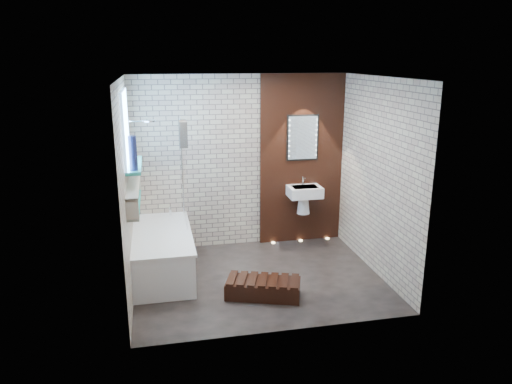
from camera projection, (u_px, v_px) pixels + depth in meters
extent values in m
plane|color=black|center=(258.00, 279.00, 6.48)|extent=(3.20, 3.20, 0.00)
cube|color=gray|center=(240.00, 162.00, 7.35)|extent=(3.20, 0.04, 2.60)
cube|color=gray|center=(286.00, 216.00, 4.90)|extent=(3.20, 0.04, 2.60)
cube|color=gray|center=(127.00, 191.00, 5.81)|extent=(0.04, 2.60, 2.60)
cube|color=gray|center=(377.00, 177.00, 6.44)|extent=(0.04, 2.60, 2.60)
plane|color=white|center=(259.00, 77.00, 5.78)|extent=(3.20, 3.20, 0.00)
cube|color=black|center=(301.00, 160.00, 7.51)|extent=(1.30, 0.06, 2.60)
cube|color=#7FADE0|center=(125.00, 128.00, 5.95)|extent=(0.03, 1.00, 0.90)
cube|color=teal|center=(134.00, 165.00, 6.09)|extent=(0.18, 1.00, 0.04)
cube|color=teal|center=(135.00, 204.00, 6.02)|extent=(0.14, 1.30, 0.03)
cube|color=#B2A899|center=(133.00, 186.00, 5.96)|extent=(0.14, 1.30, 0.03)
cube|color=#B2A899|center=(132.00, 211.00, 5.39)|extent=(0.14, 0.03, 0.26)
cube|color=#B2A899|center=(135.00, 182.00, 6.59)|extent=(0.14, 0.03, 0.26)
cube|color=white|center=(162.00, 254.00, 6.58)|extent=(0.75, 1.70, 0.55)
cube|color=white|center=(161.00, 233.00, 6.50)|extent=(0.79, 1.74, 0.03)
cylinder|color=silver|center=(170.00, 211.00, 7.20)|extent=(0.04, 0.04, 0.12)
cube|color=white|center=(184.00, 172.00, 6.80)|extent=(0.01, 0.78, 1.40)
cube|color=black|center=(183.00, 134.00, 6.47)|extent=(0.10, 0.26, 0.34)
cylinder|color=silver|center=(149.00, 121.00, 6.57)|extent=(0.18, 0.18, 0.02)
cube|color=white|center=(305.00, 192.00, 7.43)|extent=(0.50, 0.36, 0.16)
cone|color=white|center=(303.00, 205.00, 7.54)|extent=(0.20, 0.20, 0.28)
cylinder|color=silver|center=(303.00, 181.00, 7.49)|extent=(0.03, 0.03, 0.14)
cube|color=black|center=(303.00, 138.00, 7.38)|extent=(0.50, 0.02, 0.70)
cube|color=silver|center=(303.00, 138.00, 7.37)|extent=(0.45, 0.01, 0.65)
cube|color=black|center=(263.00, 288.00, 5.98)|extent=(0.98, 0.67, 0.20)
cylinder|color=maroon|center=(135.00, 192.00, 6.23)|extent=(0.06, 0.06, 0.15)
cylinder|color=#B46B1B|center=(133.00, 208.00, 5.66)|extent=(0.04, 0.04, 0.09)
cylinder|color=maroon|center=(133.00, 209.00, 5.53)|extent=(0.06, 0.06, 0.15)
cylinder|color=#161C3E|center=(133.00, 153.00, 5.68)|extent=(0.10, 0.10, 0.41)
cylinder|color=#FFD899|center=(273.00, 243.00, 7.70)|extent=(0.06, 0.06, 0.01)
cylinder|color=#FFD899|center=(301.00, 240.00, 7.79)|extent=(0.06, 0.06, 0.01)
cylinder|color=#FFD899|center=(327.00, 238.00, 7.88)|extent=(0.06, 0.06, 0.01)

